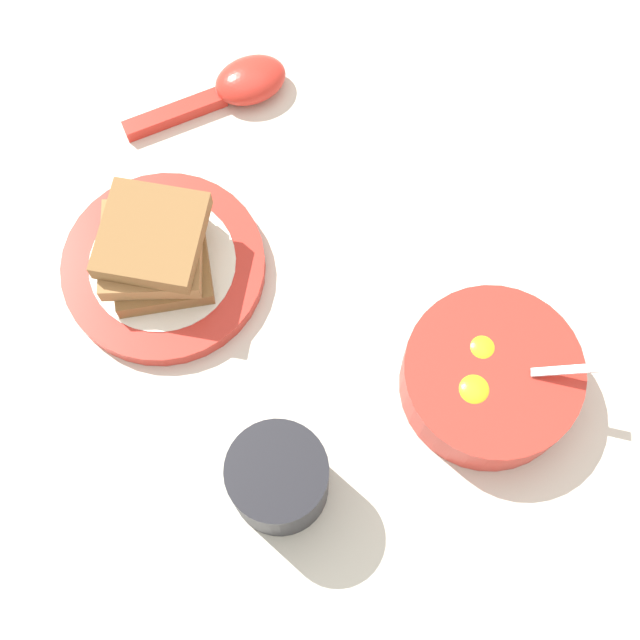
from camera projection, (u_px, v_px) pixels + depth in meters
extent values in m
plane|color=beige|center=(392.00, 225.00, 0.84)|extent=(3.00, 3.00, 0.00)
cylinder|color=red|center=(487.00, 380.00, 0.76)|extent=(0.15, 0.15, 0.05)
cylinder|color=white|center=(488.00, 378.00, 0.75)|extent=(0.13, 0.13, 0.02)
ellipsoid|color=yellow|center=(473.00, 391.00, 0.74)|extent=(0.03, 0.03, 0.02)
ellipsoid|color=yellow|center=(484.00, 348.00, 0.75)|extent=(0.03, 0.03, 0.02)
cylinder|color=black|center=(475.00, 362.00, 0.75)|extent=(0.03, 0.03, 0.00)
ellipsoid|color=silver|center=(511.00, 374.00, 0.74)|extent=(0.03, 0.02, 0.01)
cube|color=silver|center=(565.00, 370.00, 0.72)|extent=(0.05, 0.03, 0.03)
cylinder|color=red|center=(164.00, 267.00, 0.81)|extent=(0.18, 0.18, 0.02)
cylinder|color=white|center=(162.00, 263.00, 0.80)|extent=(0.13, 0.13, 0.00)
cube|color=brown|center=(161.00, 262.00, 0.79)|extent=(0.11, 0.11, 0.02)
cube|color=#9E7042|center=(152.00, 249.00, 0.78)|extent=(0.12, 0.12, 0.02)
cube|color=brown|center=(152.00, 235.00, 0.76)|extent=(0.12, 0.12, 0.02)
ellipsoid|color=red|center=(251.00, 80.00, 0.87)|extent=(0.07, 0.05, 0.03)
cube|color=red|center=(175.00, 114.00, 0.87)|extent=(0.10, 0.02, 0.01)
cylinder|color=black|center=(279.00, 479.00, 0.71)|extent=(0.08, 0.08, 0.08)
cylinder|color=#472B16|center=(277.00, 473.00, 0.69)|extent=(0.07, 0.07, 0.01)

